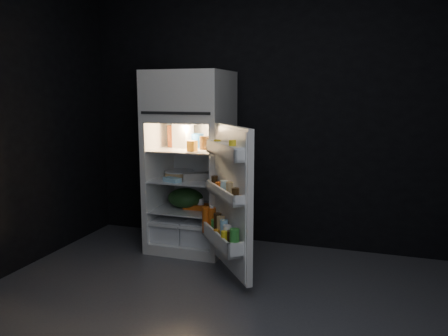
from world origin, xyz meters
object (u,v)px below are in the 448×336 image
(refrigerator, at_px, (191,155))
(yogurt_tray, at_px, (197,206))
(fridge_door, at_px, (229,202))
(egg_carton, at_px, (199,176))
(milk_jug, at_px, (183,136))

(refrigerator, relative_size, yogurt_tray, 7.20)
(refrigerator, relative_size, fridge_door, 1.46)
(egg_carton, bearing_deg, milk_jug, 131.19)
(milk_jug, height_order, yogurt_tray, milk_jug)
(fridge_door, height_order, egg_carton, fridge_door)
(fridge_door, xyz_separation_m, egg_carton, (-0.50, 0.59, 0.08))
(fridge_door, height_order, yogurt_tray, fridge_door)
(fridge_door, bearing_deg, egg_carton, 130.22)
(fridge_door, bearing_deg, yogurt_tray, 131.46)
(refrigerator, bearing_deg, fridge_door, -48.01)
(refrigerator, distance_m, yogurt_tray, 0.52)
(milk_jug, distance_m, yogurt_tray, 0.72)
(refrigerator, height_order, yogurt_tray, refrigerator)
(egg_carton, bearing_deg, refrigerator, 117.10)
(refrigerator, distance_m, fridge_door, 0.95)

